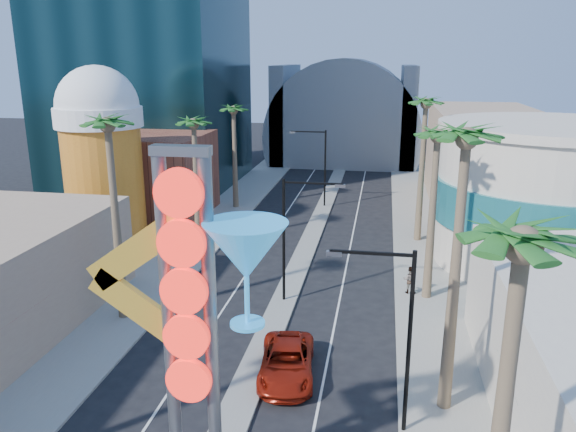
# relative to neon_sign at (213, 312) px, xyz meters

# --- Properties ---
(sidewalk_west) EXTENTS (5.00, 100.00, 0.15)m
(sidewalk_west) POSITION_rel_neon_sign_xyz_m (-10.32, 32.04, -7.23)
(sidewalk_west) COLOR gray
(sidewalk_west) RESTS_ON ground
(sidewalk_east) EXTENTS (5.00, 100.00, 0.15)m
(sidewalk_east) POSITION_rel_neon_sign_xyz_m (8.68, 32.04, -7.23)
(sidewalk_east) COLOR gray
(sidewalk_east) RESTS_ON ground
(median) EXTENTS (1.60, 84.00, 0.15)m
(median) POSITION_rel_neon_sign_xyz_m (-0.82, 35.04, -7.23)
(median) COLOR gray
(median) RESTS_ON ground
(brick_filler_west) EXTENTS (10.00, 10.00, 8.00)m
(brick_filler_west) POSITION_rel_neon_sign_xyz_m (-16.82, 35.04, -3.31)
(brick_filler_west) COLOR brown
(brick_filler_west) RESTS_ON ground
(filler_east) EXTENTS (10.00, 20.00, 10.00)m
(filler_east) POSITION_rel_neon_sign_xyz_m (15.18, 45.04, -2.31)
(filler_east) COLOR tan
(filler_east) RESTS_ON ground
(beer_mug) EXTENTS (7.00, 7.00, 14.50)m
(beer_mug) POSITION_rel_neon_sign_xyz_m (-17.82, 27.04, 0.54)
(beer_mug) COLOR #CC641B
(beer_mug) RESTS_ON ground
(turquoise_building) EXTENTS (16.60, 16.60, 10.60)m
(turquoise_building) POSITION_rel_neon_sign_xyz_m (17.18, 27.04, -2.06)
(turquoise_building) COLOR beige
(turquoise_building) RESTS_ON ground
(canopy) EXTENTS (22.00, 16.00, 22.00)m
(canopy) POSITION_rel_neon_sign_xyz_m (-0.82, 69.04, -3.00)
(canopy) COLOR slate
(canopy) RESTS_ON ground
(neon_sign) EXTENTS (6.53, 2.60, 12.55)m
(neon_sign) POSITION_rel_neon_sign_xyz_m (0.00, 0.00, 0.00)
(neon_sign) COLOR gray
(neon_sign) RESTS_ON ground
(streetlight_0) EXTENTS (3.79, 0.25, 8.00)m
(streetlight_0) POSITION_rel_neon_sign_xyz_m (-0.27, 17.04, -2.43)
(streetlight_0) COLOR black
(streetlight_0) RESTS_ON ground
(streetlight_1) EXTENTS (3.79, 0.25, 8.00)m
(streetlight_1) POSITION_rel_neon_sign_xyz_m (-1.36, 41.04, -2.43)
(streetlight_1) COLOR black
(streetlight_1) RESTS_ON ground
(streetlight_2) EXTENTS (3.45, 0.25, 8.00)m
(streetlight_2) POSITION_rel_neon_sign_xyz_m (5.91, 5.04, -2.47)
(streetlight_2) COLOR black
(streetlight_2) RESTS_ON ground
(palm_1) EXTENTS (2.40, 2.40, 12.70)m
(palm_1) POSITION_rel_neon_sign_xyz_m (-9.82, 13.04, 3.52)
(palm_1) COLOR brown
(palm_1) RESTS_ON ground
(palm_2) EXTENTS (2.40, 2.40, 11.20)m
(palm_2) POSITION_rel_neon_sign_xyz_m (-9.82, 27.04, 2.17)
(palm_2) COLOR brown
(palm_2) RESTS_ON ground
(palm_3) EXTENTS (2.40, 2.40, 11.20)m
(palm_3) POSITION_rel_neon_sign_xyz_m (-9.82, 39.04, 2.17)
(palm_3) COLOR brown
(palm_3) RESTS_ON ground
(palm_4) EXTENTS (2.40, 2.40, 12.20)m
(palm_4) POSITION_rel_neon_sign_xyz_m (8.18, -2.96, 3.07)
(palm_4) COLOR brown
(palm_4) RESTS_ON ground
(palm_5) EXTENTS (2.40, 2.40, 13.20)m
(palm_5) POSITION_rel_neon_sign_xyz_m (8.18, 7.04, 3.96)
(palm_5) COLOR brown
(palm_5) RESTS_ON ground
(palm_6) EXTENTS (2.40, 2.40, 11.70)m
(palm_6) POSITION_rel_neon_sign_xyz_m (8.18, 19.04, 2.62)
(palm_6) COLOR brown
(palm_6) RESTS_ON ground
(palm_7) EXTENTS (2.40, 2.40, 12.70)m
(palm_7) POSITION_rel_neon_sign_xyz_m (8.18, 31.04, 3.52)
(palm_7) COLOR brown
(palm_7) RESTS_ON ground
(red_pickup) EXTENTS (3.20, 5.84, 1.55)m
(red_pickup) POSITION_rel_neon_sign_xyz_m (0.87, 8.43, -6.53)
(red_pickup) COLOR maroon
(red_pickup) RESTS_ON ground
(pedestrian_b) EXTENTS (0.99, 0.83, 1.83)m
(pedestrian_b) POSITION_rel_neon_sign_xyz_m (7.11, 19.42, -6.24)
(pedestrian_b) COLOR gray
(pedestrian_b) RESTS_ON sidewalk_east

